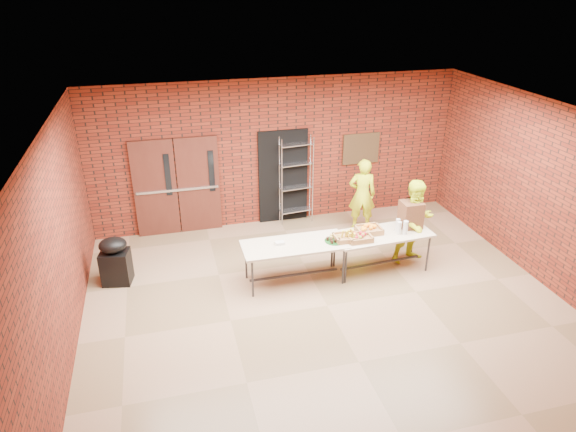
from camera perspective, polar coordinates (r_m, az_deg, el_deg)
The scene contains 19 objects.
room at distance 8.05m, azimuth 4.75°, elevation -0.56°, with size 8.08×7.08×3.28m.
double_doors at distance 11.03m, azimuth -12.19°, elevation 3.21°, with size 1.78×0.12×2.10m.
dark_doorway at distance 11.34m, azimuth -0.55°, elevation 4.41°, with size 1.10×0.06×2.10m, color black.
bronze_plaque at distance 11.70m, azimuth 8.11°, elevation 7.43°, with size 0.85×0.04×0.70m, color #43321A.
wire_rack at distance 11.30m, azimuth 0.92°, elevation 3.98°, with size 0.72×0.24×1.97m, color #B0AFB7, non-canonical shape.
table_left at distance 9.13m, azimuth 0.71°, elevation -3.47°, with size 1.87×0.78×0.77m.
table_right at distance 9.68m, azimuth 10.42°, elevation -2.23°, with size 1.87×0.87×0.75m.
basket_bananas at distance 9.28m, azimuth 6.50°, elevation -2.39°, with size 0.43×0.34×0.13m.
basket_oranges at distance 9.60m, azimuth 8.98°, elevation -1.52°, with size 0.46×0.36×0.14m.
basket_apples at distance 9.31m, azimuth 7.96°, elevation -2.39°, with size 0.42×0.33×0.13m.
muffin_tray at distance 9.21m, azimuth 5.20°, elevation -2.57°, with size 0.36×0.36×0.09m.
napkin_box at distance 9.07m, azimuth -0.92°, elevation -3.02°, with size 0.16×0.11×0.05m, color silver.
coffee_dispenser at distance 9.90m, azimuth 13.49°, elevation 0.17°, with size 0.39×0.35×0.51m, color brown.
cup_stack_front at distance 9.63m, azimuth 12.25°, elevation -1.31°, with size 0.08×0.08×0.24m, color silver.
cup_stack_mid at distance 9.65m, azimuth 12.92°, elevation -1.27°, with size 0.09×0.09×0.27m, color silver.
cup_stack_back at distance 9.74m, azimuth 12.10°, elevation -0.98°, with size 0.08×0.08×0.24m, color silver.
covered_grill at distance 9.73m, azimuth -18.64°, elevation -4.70°, with size 0.56×0.50×0.90m.
volunteer_woman at distance 11.15m, azimuth 8.23°, elevation 2.37°, with size 0.58×0.38×1.60m, color #D6ED1A.
volunteer_man at distance 10.06m, azimuth 13.95°, elevation -0.60°, with size 0.81×0.63×1.66m, color #D6ED1A.
Camera 1 is at (-2.46, -6.81, 5.11)m, focal length 32.00 mm.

